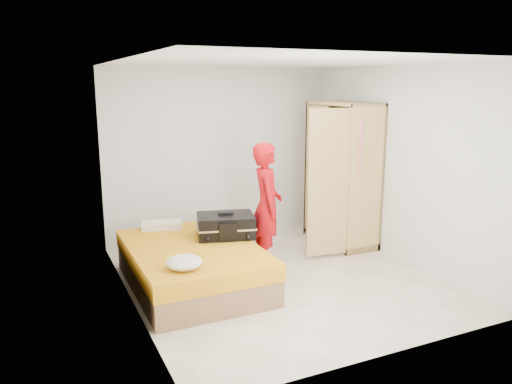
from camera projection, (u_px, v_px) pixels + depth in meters
name	position (u px, v px, depth m)	size (l,w,h in m)	color
room	(281.00, 175.00, 5.92)	(4.00, 4.02, 2.60)	beige
bed	(193.00, 265.00, 5.91)	(1.42, 2.02, 0.50)	brown
wardrobe	(341.00, 178.00, 7.35)	(1.17, 1.20, 2.10)	#DCBE6B
person	(267.00, 206.00, 6.43)	(0.60, 0.39, 1.64)	red
suitcase	(226.00, 226.00, 6.19)	(0.82, 0.68, 0.31)	black
round_cushion	(184.00, 262.00, 5.11)	(0.37, 0.37, 0.14)	silver
pillow	(161.00, 225.00, 6.54)	(0.51, 0.26, 0.09)	silver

